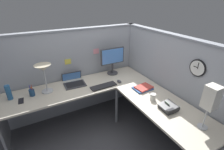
{
  "coord_description": "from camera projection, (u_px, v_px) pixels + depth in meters",
  "views": [
    {
      "loc": [
        -1.01,
        -1.86,
        2.06
      ],
      "look_at": [
        0.08,
        0.18,
        0.95
      ],
      "focal_mm": 26.46,
      "sensor_mm": 36.0,
      "label": 1
    }
  ],
  "objects": [
    {
      "name": "coffee_mug",
      "position": [
        153.0,
        97.0,
        2.32
      ],
      "size": [
        0.08,
        0.08,
        0.1
      ],
      "primitive_type": "cylinder",
      "color": "silver",
      "rests_on": "desk"
    },
    {
      "name": "pen_cup",
      "position": [
        32.0,
        92.0,
        2.42
      ],
      "size": [
        0.08,
        0.08,
        0.18
      ],
      "color": "navy",
      "rests_on": "desk"
    },
    {
      "name": "keyboard",
      "position": [
        104.0,
        86.0,
        2.68
      ],
      "size": [
        0.43,
        0.15,
        0.02
      ],
      "primitive_type": "cube",
      "rotation": [
        0.0,
        0.0,
        0.03
      ],
      "color": "#232326",
      "rests_on": "desk"
    },
    {
      "name": "laptop",
      "position": [
        74.0,
        81.0,
        2.8
      ],
      "size": [
        0.36,
        0.4,
        0.22
      ],
      "color": "#38383D",
      "rests_on": "desk"
    },
    {
      "name": "ground_plane",
      "position": [
        113.0,
        130.0,
        2.8
      ],
      "size": [
        6.8,
        6.8,
        0.0
      ],
      "primitive_type": "plane",
      "color": "#47474C"
    },
    {
      "name": "cubicle_wall_back",
      "position": [
        72.0,
        73.0,
        3.0
      ],
      "size": [
        2.57,
        0.12,
        1.58
      ],
      "color": "#999EA8",
      "rests_on": "ground"
    },
    {
      "name": "desk_lamp_dome",
      "position": [
        43.0,
        70.0,
        2.39
      ],
      "size": [
        0.24,
        0.24,
        0.44
      ],
      "color": "#B7BABF",
      "rests_on": "desk"
    },
    {
      "name": "computer_mouse",
      "position": [
        119.0,
        81.0,
        2.81
      ],
      "size": [
        0.06,
        0.1,
        0.03
      ],
      "primitive_type": "ellipsoid",
      "color": "#38383D",
      "rests_on": "desk"
    },
    {
      "name": "wall_clock",
      "position": [
        198.0,
        68.0,
        2.05
      ],
      "size": [
        0.04,
        0.22,
        0.22
      ],
      "color": "black"
    },
    {
      "name": "desk_lamp_paper",
      "position": [
        211.0,
        99.0,
        1.69
      ],
      "size": [
        0.13,
        0.13,
        0.53
      ],
      "color": "#B7BABF",
      "rests_on": "desk"
    },
    {
      "name": "pinned_note_middle",
      "position": [
        68.0,
        62.0,
        2.81
      ],
      "size": [
        0.11,
        0.0,
        0.09
      ],
      "primitive_type": "cube",
      "color": "#EAD84C"
    },
    {
      "name": "desk",
      "position": [
        106.0,
        103.0,
        2.43
      ],
      "size": [
        2.35,
        2.15,
        0.73
      ],
      "color": "beige",
      "rests_on": "ground"
    },
    {
      "name": "book_stack",
      "position": [
        143.0,
        88.0,
        2.6
      ],
      "size": [
        0.3,
        0.23,
        0.04
      ],
      "color": "#335999",
      "rests_on": "desk"
    },
    {
      "name": "cell_phone",
      "position": [
        21.0,
        101.0,
        2.31
      ],
      "size": [
        0.07,
        0.15,
        0.01
      ],
      "primitive_type": "cube",
      "rotation": [
        0.0,
        0.0,
        -0.05
      ],
      "color": "black",
      "rests_on": "desk"
    },
    {
      "name": "thermos_flask",
      "position": [
        9.0,
        92.0,
        2.31
      ],
      "size": [
        0.07,
        0.07,
        0.22
      ],
      "primitive_type": "cylinder",
      "color": "#26598C",
      "rests_on": "desk"
    },
    {
      "name": "monitor",
      "position": [
        113.0,
        59.0,
        3.01
      ],
      "size": [
        0.46,
        0.2,
        0.5
      ],
      "color": "#38383D",
      "rests_on": "desk"
    },
    {
      "name": "office_phone",
      "position": [
        169.0,
        107.0,
        2.12
      ],
      "size": [
        0.2,
        0.22,
        0.11
      ],
      "color": "#232326",
      "rests_on": "desk"
    },
    {
      "name": "cubicle_wall_right",
      "position": [
        169.0,
        84.0,
        2.62
      ],
      "size": [
        0.12,
        2.37,
        1.58
      ],
      "color": "#999EA8",
      "rests_on": "ground"
    },
    {
      "name": "pinned_note_leftmost",
      "position": [
        96.0,
        51.0,
        2.99
      ],
      "size": [
        0.11,
        0.0,
        0.09
      ],
      "primitive_type": "cube",
      "color": "pink"
    }
  ]
}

